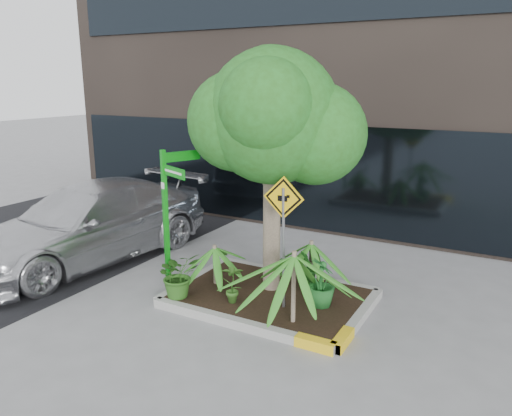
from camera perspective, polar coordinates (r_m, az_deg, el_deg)
The scene contains 14 objects.
ground at distance 8.68m, azimuth -0.52°, elevation -11.08°, with size 80.00×80.00×0.00m, color gray.
asphalt_road at distance 12.95m, azimuth -26.53°, elevation -3.90°, with size 7.00×80.00×0.01m, color black.
planter at distance 8.76m, azimuth 1.71°, elevation -10.12°, with size 3.35×2.36×0.15m.
tree at distance 8.30m, azimuth 1.95°, elevation 10.41°, with size 2.88×2.56×4.33m.
palm_front at distance 7.44m, azimuth 4.39°, elevation -5.46°, with size 1.28×1.28×1.42m.
palm_left at distance 8.98m, azimuth -4.75°, elevation -4.53°, with size 0.82×0.82×0.91m.
palm_back at distance 8.99m, azimuth 6.35°, elevation -4.04°, with size 0.91×0.91×1.01m.
parked_car at distance 11.14m, azimuth -18.53°, elevation -1.62°, with size 2.25×5.53×1.61m, color silver.
shrub_a at distance 8.62m, azimuth -8.88°, elevation -7.53°, with size 0.71×0.71×0.79m, color #275819.
shrub_b at distance 8.25m, azimuth 7.49°, elevation -8.43°, with size 0.45×0.45×0.80m, color #1D6023.
shrub_c at distance 8.33m, azimuth -2.66°, elevation -8.56°, with size 0.36×0.36×0.68m, color #31631E.
shrub_d at distance 8.99m, azimuth 5.99°, elevation -6.84°, with size 0.37×0.37×0.68m, color #216A1E.
street_sign_post at distance 8.70m, azimuth -9.88°, elevation 0.06°, with size 0.71×0.96×2.61m.
cattle_sign at distance 7.74m, azimuth 3.17°, elevation -1.48°, with size 0.67×0.13×2.18m.
Camera 1 is at (3.85, -6.83, 3.74)m, focal length 35.00 mm.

